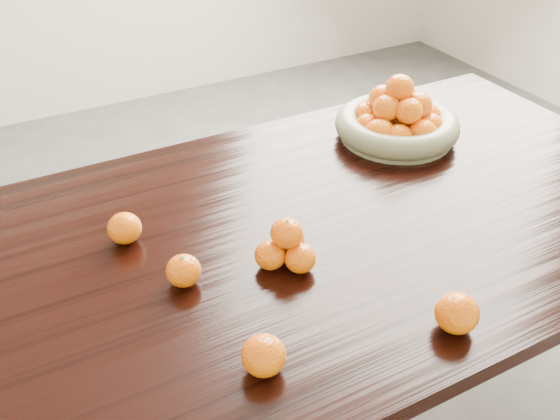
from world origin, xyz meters
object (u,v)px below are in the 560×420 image
loose_orange_0 (184,271)px  dining_table (286,263)px  orange_pyramid (287,247)px  fruit_bowl (397,121)px

loose_orange_0 → dining_table: bearing=11.7°
loose_orange_0 → orange_pyramid: bearing=-10.9°
dining_table → orange_pyramid: bearing=-119.0°
dining_table → loose_orange_0: bearing=-168.3°
fruit_bowl → orange_pyramid: (-0.53, -0.34, -0.01)m
dining_table → loose_orange_0: (-0.26, -0.05, 0.12)m
fruit_bowl → orange_pyramid: 0.63m
fruit_bowl → loose_orange_0: (-0.74, -0.30, -0.02)m
orange_pyramid → loose_orange_0: 0.21m
dining_table → fruit_bowl: bearing=27.0°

